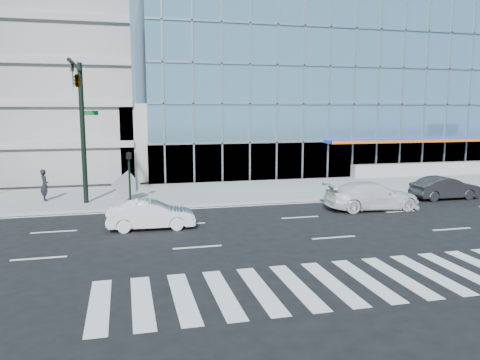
% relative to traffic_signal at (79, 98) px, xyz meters
% --- Properties ---
extents(ground, '(160.00, 160.00, 0.00)m').
position_rel_traffic_signal_xyz_m(ground, '(11.00, -4.57, -6.16)').
color(ground, black).
rests_on(ground, ground).
extents(sidewalk, '(120.00, 8.00, 0.15)m').
position_rel_traffic_signal_xyz_m(sidewalk, '(11.00, 3.43, -6.09)').
color(sidewalk, gray).
rests_on(sidewalk, ground).
extents(theatre_building, '(42.00, 26.00, 15.00)m').
position_rel_traffic_signal_xyz_m(theatre_building, '(25.00, 21.43, 1.34)').
color(theatre_building, '#75A8C3').
rests_on(theatre_building, ground).
extents(ramp_block, '(6.00, 8.00, 6.00)m').
position_rel_traffic_signal_xyz_m(ramp_block, '(5.00, 13.43, -3.16)').
color(ramp_block, gray).
rests_on(ramp_block, ground).
extents(traffic_signal, '(1.14, 5.74, 8.00)m').
position_rel_traffic_signal_xyz_m(traffic_signal, '(0.00, 0.00, 0.00)').
color(traffic_signal, black).
rests_on(traffic_signal, sidewalk).
extents(ped_signal_post, '(0.30, 0.33, 3.00)m').
position_rel_traffic_signal_xyz_m(ped_signal_post, '(2.50, 0.37, -4.02)').
color(ped_signal_post, black).
rests_on(ped_signal_post, sidewalk).
extents(white_suv, '(5.43, 2.49, 1.54)m').
position_rel_traffic_signal_xyz_m(white_suv, '(15.62, -3.66, -5.40)').
color(white_suv, silver).
rests_on(white_suv, ground).
extents(white_sedan, '(4.11, 1.59, 1.33)m').
position_rel_traffic_signal_xyz_m(white_sedan, '(3.37, -5.07, -5.50)').
color(white_sedan, silver).
rests_on(white_sedan, ground).
extents(dark_sedan, '(4.28, 1.53, 1.41)m').
position_rel_traffic_signal_xyz_m(dark_sedan, '(21.62, -2.01, -5.46)').
color(dark_sedan, black).
rests_on(dark_sedan, ground).
extents(pedestrian, '(0.68, 0.81, 1.89)m').
position_rel_traffic_signal_xyz_m(pedestrian, '(-2.42, 2.65, -5.07)').
color(pedestrian, black).
rests_on(pedestrian, sidewalk).
extents(tilted_panel, '(1.82, 0.12, 1.82)m').
position_rel_traffic_signal_xyz_m(tilted_panel, '(2.34, 1.56, -5.10)').
color(tilted_panel, gray).
rests_on(tilted_panel, sidewalk).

